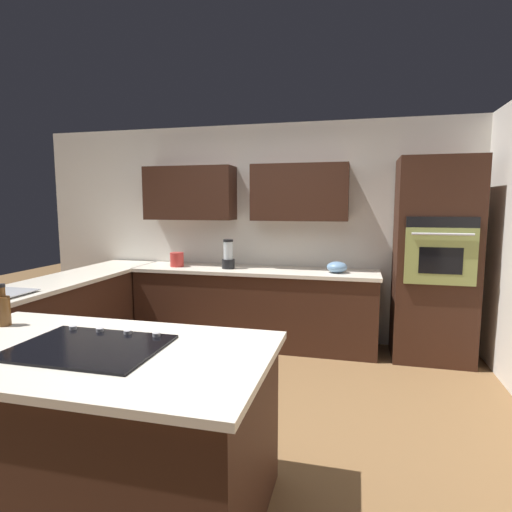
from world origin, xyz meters
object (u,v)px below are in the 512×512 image
object	(u,v)px
cooktop	(89,347)
mixing_bowl	(337,267)
blender	(228,256)
wall_oven	(434,261)
oil_bottle	(3,309)
kettle	(177,259)

from	to	relation	value
cooktop	mixing_bowl	bearing A→B (deg)	-112.50
mixing_bowl	blender	bearing A→B (deg)	0.00
wall_oven	oil_bottle	size ratio (longest dim) A/B	8.09
cooktop	oil_bottle	size ratio (longest dim) A/B	2.90
wall_oven	mixing_bowl	xyz separation A→B (m)	(1.00, 0.04, -0.10)
wall_oven	oil_bottle	distance (m)	3.87
cooktop	mixing_bowl	xyz separation A→B (m)	(-1.14, -2.75, 0.05)
cooktop	mixing_bowl	size ratio (longest dim) A/B	3.40
kettle	wall_oven	bearing A→B (deg)	-179.24
wall_oven	blender	xyz separation A→B (m)	(2.25, 0.04, -0.02)
wall_oven	blender	world-z (taller)	wall_oven
cooktop	kettle	size ratio (longest dim) A/B	4.45
wall_oven	mixing_bowl	bearing A→B (deg)	2.20
mixing_bowl	kettle	size ratio (longest dim) A/B	1.31
kettle	cooktop	bearing A→B (deg)	105.46
oil_bottle	blender	bearing A→B (deg)	-104.61
oil_bottle	kettle	bearing A→B (deg)	-90.15
wall_oven	mixing_bowl	distance (m)	1.01
kettle	mixing_bowl	bearing A→B (deg)	180.00
blender	mixing_bowl	bearing A→B (deg)	180.00
blender	wall_oven	bearing A→B (deg)	-179.02
mixing_bowl	cooktop	bearing A→B (deg)	67.50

